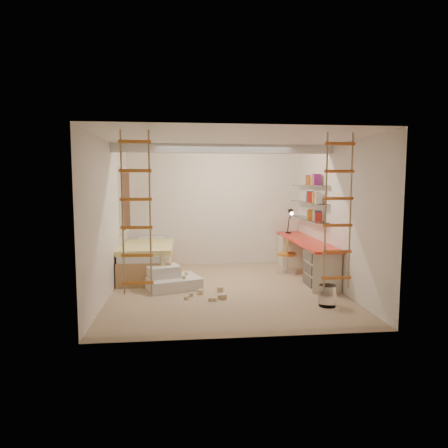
{
  "coord_description": "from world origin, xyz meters",
  "views": [
    {
      "loc": [
        -0.75,
        -6.97,
        1.92
      ],
      "look_at": [
        0.0,
        0.3,
        1.15
      ],
      "focal_mm": 32.0,
      "sensor_mm": 36.0,
      "label": 1
    }
  ],
  "objects": [
    {
      "name": "task_lamp",
      "position": [
        1.67,
        1.82,
        1.14
      ],
      "size": [
        0.14,
        0.36,
        0.57
      ],
      "color": "black",
      "rests_on": "desk"
    },
    {
      "name": "bed",
      "position": [
        -1.48,
        1.23,
        0.33
      ],
      "size": [
        1.02,
        2.0,
        0.69
      ],
      "color": "#AD7F51",
      "rests_on": "floor"
    },
    {
      "name": "window_blind",
      "position": [
        -1.93,
        1.5,
        1.55
      ],
      "size": [
        0.02,
        1.0,
        1.2
      ],
      "primitive_type": "cube",
      "color": "#4C2D1E",
      "rests_on": "window_frame"
    },
    {
      "name": "books",
      "position": [
        1.87,
        1.13,
        1.66
      ],
      "size": [
        0.14,
        0.7,
        0.92
      ],
      "color": "red",
      "rests_on": "shelves"
    },
    {
      "name": "toy_blocks",
      "position": [
        -0.6,
        -0.24,
        0.19
      ],
      "size": [
        1.16,
        1.06,
        0.68
      ],
      "color": "#CCB284",
      "rests_on": "floor"
    },
    {
      "name": "shelves",
      "position": [
        1.87,
        1.13,
        1.5
      ],
      "size": [
        0.25,
        1.8,
        0.71
      ],
      "color": "white",
      "rests_on": "wall_right"
    },
    {
      "name": "waste_bin",
      "position": [
        1.47,
        -1.13,
        0.17
      ],
      "size": [
        0.26,
        0.26,
        0.33
      ],
      "primitive_type": "cylinder",
      "color": "white",
      "rests_on": "floor"
    },
    {
      "name": "play_platform",
      "position": [
        -1.0,
        0.19,
        0.16
      ],
      "size": [
        1.1,
        0.97,
        0.41
      ],
      "color": "silver",
      "rests_on": "floor"
    },
    {
      "name": "ceiling_beam",
      "position": [
        0.0,
        0.3,
        2.52
      ],
      "size": [
        4.0,
        0.18,
        0.16
      ],
      "primitive_type": "cube",
      "color": "white",
      "rests_on": "ceiling"
    },
    {
      "name": "rope_ladder_right",
      "position": [
        1.35,
        -1.75,
        1.52
      ],
      "size": [
        0.41,
        0.04,
        2.13
      ],
      "primitive_type": null,
      "color": "orange",
      "rests_on": "ceiling"
    },
    {
      "name": "desk",
      "position": [
        1.72,
        0.86,
        0.4
      ],
      "size": [
        0.56,
        2.8,
        0.75
      ],
      "color": "red",
      "rests_on": "floor"
    },
    {
      "name": "swivel_chair",
      "position": [
        1.4,
        1.07,
        0.27
      ],
      "size": [
        0.53,
        0.53,
        0.72
      ],
      "color": "orange",
      "rests_on": "floor"
    },
    {
      "name": "rope_ladder_left",
      "position": [
        -1.35,
        -1.75,
        1.52
      ],
      "size": [
        0.41,
        0.04,
        2.13
      ],
      "primitive_type": null,
      "color": "orange",
      "rests_on": "ceiling"
    },
    {
      "name": "floor",
      "position": [
        0.0,
        0.0,
        0.0
      ],
      "size": [
        4.5,
        4.5,
        0.0
      ],
      "primitive_type": "plane",
      "color": "tan",
      "rests_on": "ground"
    },
    {
      "name": "window_frame",
      "position": [
        -1.97,
        1.5,
        1.55
      ],
      "size": [
        0.06,
        1.15,
        1.35
      ],
      "primitive_type": "cube",
      "color": "white",
      "rests_on": "wall_left"
    }
  ]
}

